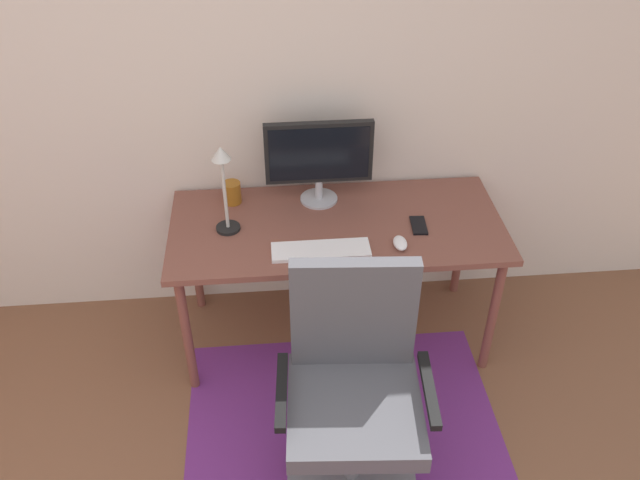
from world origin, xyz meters
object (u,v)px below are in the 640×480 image
object	(u,v)px
keyboard	(321,250)
desk_lamp	(223,179)
coffee_cup	(232,193)
computer_mouse	(400,243)
office_chair	(353,404)
monitor	(319,156)
desk	(337,235)
cell_phone	(419,225)

from	to	relation	value
keyboard	desk_lamp	size ratio (longest dim) A/B	1.01
keyboard	coffee_cup	world-z (taller)	coffee_cup
keyboard	computer_mouse	size ratio (longest dim) A/B	4.13
keyboard	office_chair	xyz separation A→B (m)	(0.07, -0.61, -0.30)
monitor	desk_lamp	distance (m)	0.48
keyboard	computer_mouse	world-z (taller)	computer_mouse
desk	keyboard	distance (m)	0.23
desk	computer_mouse	size ratio (longest dim) A/B	14.77
keyboard	coffee_cup	xyz separation A→B (m)	(-0.39, 0.43, 0.04)
coffee_cup	office_chair	distance (m)	1.18
desk_lamp	coffee_cup	bearing A→B (deg)	85.61
office_chair	desk	bearing A→B (deg)	92.76
keyboard	cell_phone	distance (m)	0.49
keyboard	cell_phone	xyz separation A→B (m)	(0.46, 0.15, -0.00)
office_chair	desk_lamp	bearing A→B (deg)	124.65
monitor	desk_lamp	size ratio (longest dim) A/B	1.18
computer_mouse	office_chair	xyz separation A→B (m)	(-0.28, -0.62, -0.30)
keyboard	desk_lamp	distance (m)	0.52
desk	computer_mouse	bearing A→B (deg)	-36.84
coffee_cup	cell_phone	size ratio (longest dim) A/B	0.76
monitor	computer_mouse	world-z (taller)	monitor
desk_lamp	monitor	bearing A→B (deg)	25.22
desk	coffee_cup	world-z (taller)	coffee_cup
monitor	cell_phone	size ratio (longest dim) A/B	3.59
keyboard	coffee_cup	size ratio (longest dim) A/B	4.02
keyboard	computer_mouse	bearing A→B (deg)	1.54
desk	office_chair	bearing A→B (deg)	-91.39
desk	keyboard	bearing A→B (deg)	-114.36
desk	keyboard	xyz separation A→B (m)	(-0.09, -0.20, 0.07)
desk	cell_phone	distance (m)	0.38
cell_phone	desk_lamp	bearing A→B (deg)	179.88
keyboard	desk_lamp	world-z (taller)	desk_lamp
keyboard	office_chair	world-z (taller)	office_chair
keyboard	computer_mouse	distance (m)	0.35
coffee_cup	desk_lamp	xyz separation A→B (m)	(-0.02, -0.22, 0.22)
cell_phone	office_chair	world-z (taller)	office_chair
computer_mouse	cell_phone	distance (m)	0.18
computer_mouse	desk_lamp	world-z (taller)	desk_lamp
cell_phone	desk_lamp	xyz separation A→B (m)	(-0.87, 0.05, 0.26)
computer_mouse	coffee_cup	xyz separation A→B (m)	(-0.74, 0.42, 0.04)
keyboard	desk_lamp	xyz separation A→B (m)	(-0.41, 0.20, 0.26)
desk	office_chair	xyz separation A→B (m)	(-0.02, -0.81, -0.22)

